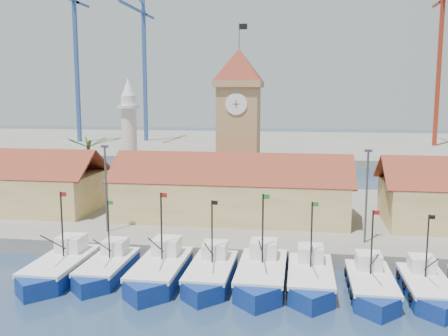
% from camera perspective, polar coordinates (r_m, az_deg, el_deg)
% --- Properties ---
extents(ground, '(400.00, 400.00, 0.00)m').
position_cam_1_polar(ground, '(39.96, -3.12, -14.62)').
color(ground, '#1C314B').
rests_on(ground, ground).
extents(quay, '(140.00, 32.00, 1.50)m').
position_cam_1_polar(quay, '(62.26, 1.42, -5.42)').
color(quay, gray).
rests_on(quay, ground).
extents(terminal, '(240.00, 80.00, 2.00)m').
position_cam_1_polar(terminal, '(146.91, 5.70, 2.64)').
color(terminal, gray).
rests_on(terminal, ground).
extents(boat_0, '(3.77, 10.32, 7.81)m').
position_cam_1_polar(boat_0, '(45.74, -18.35, -10.94)').
color(boat_0, navy).
rests_on(boat_0, ground).
extents(boat_1, '(3.37, 9.23, 6.99)m').
position_cam_1_polar(boat_1, '(44.85, -13.31, -11.23)').
color(boat_1, navy).
rests_on(boat_1, ground).
extents(boat_2, '(3.82, 10.46, 7.91)m').
position_cam_1_polar(boat_2, '(42.99, -7.43, -11.81)').
color(boat_2, navy).
rests_on(boat_2, ground).
extents(boat_3, '(3.53, 9.68, 7.32)m').
position_cam_1_polar(boat_3, '(42.34, -1.58, -12.15)').
color(boat_3, navy).
rests_on(boat_3, ground).
extents(boat_4, '(3.85, 10.55, 7.98)m').
position_cam_1_polar(boat_4, '(41.93, 4.28, -12.28)').
color(boat_4, navy).
rests_on(boat_4, ground).
extents(boat_5, '(3.60, 9.85, 7.45)m').
position_cam_1_polar(boat_5, '(41.82, 9.86, -12.53)').
color(boat_5, navy).
rests_on(boat_5, ground).
extents(boat_6, '(3.42, 9.36, 7.08)m').
position_cam_1_polar(boat_6, '(41.57, 16.51, -12.94)').
color(boat_6, navy).
rests_on(boat_6, ground).
extents(boat_7, '(3.29, 9.02, 6.83)m').
position_cam_1_polar(boat_7, '(42.51, 22.22, -12.78)').
color(boat_7, navy).
rests_on(boat_7, ground).
extents(hall_center, '(27.04, 10.13, 7.61)m').
position_cam_1_polar(hall_center, '(57.68, 0.93, -3.24)').
color(hall_center, '#E0CC7B').
rests_on(hall_center, quay).
extents(clock_tower, '(5.80, 5.80, 22.70)m').
position_cam_1_polar(clock_tower, '(62.55, 1.69, 5.04)').
color(clock_tower, '#9E8051').
rests_on(clock_tower, quay).
extents(minaret, '(3.00, 3.00, 16.30)m').
position_cam_1_polar(minaret, '(68.13, -10.74, 3.29)').
color(minaret, silver).
rests_on(minaret, quay).
extents(palm_tree, '(5.60, 5.03, 8.39)m').
position_cam_1_polar(palm_tree, '(68.51, -15.17, 0.24)').
color(palm_tree, brown).
rests_on(palm_tree, quay).
extents(lamp_posts, '(80.70, 0.25, 9.03)m').
position_cam_1_polar(lamp_posts, '(49.36, 0.25, -2.28)').
color(lamp_posts, '#3F3F44').
rests_on(lamp_posts, quay).
extents(crane_blue_far, '(1.00, 35.29, 47.85)m').
position_cam_1_polar(crane_blue_far, '(151.25, -16.84, 13.02)').
color(crane_blue_far, '#2D4F8B').
rests_on(crane_blue_far, terminal).
extents(crane_blue_near, '(1.00, 29.80, 44.98)m').
position_cam_1_polar(crane_blue_near, '(150.57, -9.20, 12.50)').
color(crane_blue_near, '#2D4F8B').
rests_on(crane_blue_near, terminal).
extents(crane_red_right, '(1.00, 31.55, 45.86)m').
position_cam_1_polar(crane_red_right, '(144.80, 23.58, 12.35)').
color(crane_red_right, maroon).
rests_on(crane_red_right, terminal).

